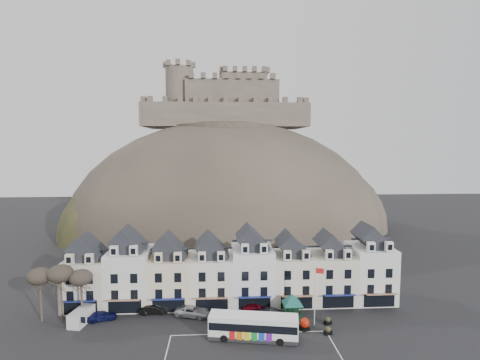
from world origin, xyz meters
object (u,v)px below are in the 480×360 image
Objects in this scene: car_black at (154,309)px; bus_shelter at (292,299)px; bus at (253,326)px; car_navy at (102,316)px; car_silver at (193,311)px; white_van at (81,316)px; flagpole at (316,291)px; red_buoy at (305,324)px; car_maroon at (255,307)px; car_charcoal at (273,313)px; car_white at (222,315)px.

bus_shelter is at bearing -99.19° from car_black.
bus is 17.27m from car_black.
car_silver reaches higher than car_navy.
car_black is (10.23, 2.50, -0.32)m from white_van.
car_silver is at bearing 168.17° from flagpole.
car_silver is (16.40, 1.35, -0.29)m from white_van.
flagpole is at bearing 6.82° from white_van.
car_maroon is (-6.55, 6.47, -0.22)m from red_buoy.
red_buoy is (7.58, 2.08, -0.98)m from bus.
bus_shelter is 31.81m from white_van.
bus is 2.10× the size of bus_shelter.
car_charcoal is at bearing 156.91° from flagpole.
car_black reaches higher than car_charcoal.
bus_shelter is 3.33× the size of red_buoy.
flagpole reaches higher than car_black.
white_van is at bearing 173.09° from red_buoy.
car_silver is 1.16× the size of car_white.
red_buoy is at bearing -76.23° from bus_shelter.
bus_shelter is 1.11× the size of car_silver.
bus is 8.70m from car_maroon.
car_charcoal is (26.00, -0.65, -0.02)m from car_navy.
car_navy is (2.78, 0.69, -0.32)m from white_van.
car_navy is (-30.00, 4.67, -0.19)m from red_buoy.
bus is 7.92m from red_buoy.
red_buoy reaches higher than car_navy.
red_buoy reaches higher than car_white.
flagpole is at bearing -115.24° from car_maroon.
bus_shelter reaches higher than car_maroon.
flagpole is 2.08× the size of car_charcoal.
red_buoy is 0.33× the size of car_silver.
car_maroon is (-8.49, 4.98, -4.39)m from flagpole.
car_navy is 0.96× the size of car_black.
car_white is at bearing 11.27° from white_van.
car_navy is at bearing 177.84° from bus_shelter.
car_navy is 23.52m from car_maroon.
bus_shelter is 21.78m from car_black.
bus is 3.07× the size of car_maroon.
car_silver is 1.32× the size of car_maroon.
car_maroon is (15.99, 0.00, -0.04)m from car_black.
car_charcoal is at bearing -80.39° from car_silver.
car_white is (-10.77, 0.16, -2.25)m from bus_shelter.
white_van is (-34.71, 2.48, -4.04)m from flagpole.
car_white is (20.99, 0.13, -0.37)m from white_van.
car_navy is 1.05× the size of car_maroon.
car_black reaches higher than car_navy.
bus_shelter is at bearing -109.55° from car_white.
car_white is 1.14× the size of car_maroon.
flagpole reaches higher than car_navy.
bus is 23.44m from car_navy.
car_charcoal is at bearing 11.00° from white_van.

